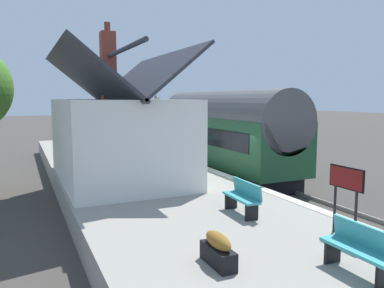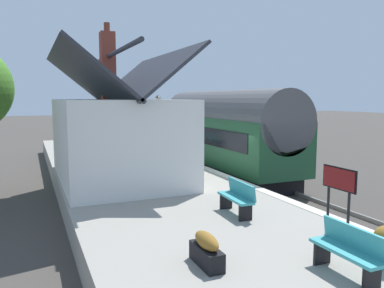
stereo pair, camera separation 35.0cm
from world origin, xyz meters
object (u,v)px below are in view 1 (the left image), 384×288
planter_bench_right (110,147)px  station_sign_board (346,184)px  bench_platform_end (243,196)px  train (224,132)px  planter_corner_building (218,250)px  bench_mid_platform (360,248)px  lamp_post_platform (157,113)px  station_building (117,136)px  planter_edge_near (127,140)px  planter_bench_left (154,146)px  bench_near_building (121,144)px

planter_bench_right → station_sign_board: (-15.51, -1.88, 0.89)m
bench_platform_end → station_sign_board: 2.71m
train → planter_corner_building: bearing=150.4°
planter_corner_building → bench_mid_platform: bearing=-123.1°
train → lamp_post_platform: bearing=47.3°
station_building → planter_bench_right: station_building is taller
planter_edge_near → planter_bench_right: bearing=143.1°
station_building → lamp_post_platform: (5.21, -3.39, 0.64)m
station_building → planter_bench_right: 7.55m
planter_bench_left → planter_edge_near: (3.91, 0.47, -0.02)m
train → planter_bench_right: bearing=46.3°
planter_bench_left → planter_corner_building: bearing=166.0°
bench_near_building → planter_edge_near: 2.46m
bench_platform_end → train: bearing=-26.0°
planter_bench_left → planter_edge_near: size_ratio=1.11×
station_sign_board → planter_bench_right: bearing=6.9°
planter_edge_near → lamp_post_platform: size_ratio=0.25×
planter_corner_building → train: bearing=-29.6°
train → planter_edge_near: size_ratio=12.97×
lamp_post_platform → bench_mid_platform: bearing=174.3°
planter_edge_near → station_sign_board: (-17.63, -0.28, 0.75)m
planter_bench_right → planter_edge_near: bearing=-36.9°
planter_bench_left → planter_bench_right: 2.74m
bench_near_building → planter_bench_right: (0.14, 0.63, -0.17)m
train → planter_edge_near: train is taller
station_building → station_sign_board: 8.78m
planter_bench_right → planter_corner_building: (-15.69, 1.41, -0.01)m
train → planter_bench_left: 4.08m
bench_platform_end → station_sign_board: size_ratio=0.90×
train → station_sign_board: 11.28m
bench_mid_platform → station_sign_board: (1.52, -1.22, 0.71)m
planter_bench_right → train: bearing=-133.7°
bench_platform_end → station_sign_board: station_sign_board is taller
train → bench_mid_platform: size_ratio=7.58×
planter_edge_near → lamp_post_platform: (-4.23, -0.54, 1.86)m
planter_bench_left → lamp_post_platform: bearing=-168.8°
bench_mid_platform → planter_corner_building: bearing=56.9°
bench_platform_end → lamp_post_platform: size_ratio=0.44×
train → bench_platform_end: 9.56m
planter_bench_left → lamp_post_platform: lamp_post_platform is taller
train → planter_bench_right: 6.80m
bench_platform_end → planter_corner_building: bearing=140.1°
station_building → bench_mid_platform: station_building is taller
train → lamp_post_platform: size_ratio=3.28×
train → planter_bench_left: size_ratio=11.66×
station_building → planter_bench_right: size_ratio=7.83×
bench_mid_platform → lamp_post_platform: bearing=-5.7°
bench_near_building → lamp_post_platform: lamp_post_platform is taller
planter_bench_right → bench_platform_end: bearing=-177.0°
planter_bench_left → train: bearing=-135.5°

